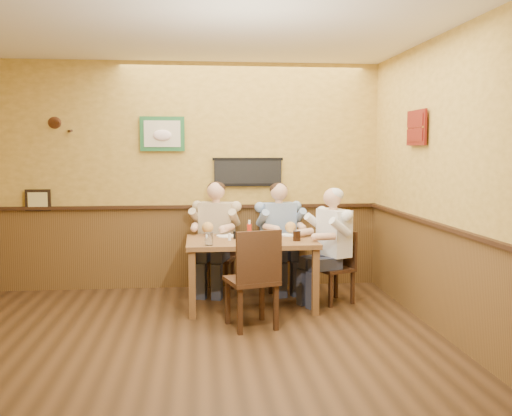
{
  "coord_description": "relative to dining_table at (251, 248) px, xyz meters",
  "views": [
    {
      "loc": [
        0.23,
        -4.63,
        1.72
      ],
      "look_at": [
        0.85,
        1.45,
        1.1
      ],
      "focal_mm": 40.0,
      "sensor_mm": 36.0,
      "label": 1
    }
  ],
  "objects": [
    {
      "name": "hot_sauce_bottle",
      "position": [
        -0.02,
        -0.04,
        0.19
      ],
      "size": [
        0.06,
        0.06,
        0.2
      ],
      "primitive_type": "cylinder",
      "rotation": [
        0.0,
        0.0,
        0.42
      ],
      "color": "red",
      "rests_on": "dining_table"
    },
    {
      "name": "plate_far_right",
      "position": [
        0.47,
        0.25,
        0.1
      ],
      "size": [
        0.28,
        0.28,
        0.01
      ],
      "primitive_type": "cylinder",
      "rotation": [
        0.0,
        0.0,
        0.4
      ],
      "color": "white",
      "rests_on": "dining_table"
    },
    {
      "name": "room",
      "position": [
        -0.66,
        -1.33,
        1.03
      ],
      "size": [
        5.02,
        5.03,
        2.81
      ],
      "color": "black",
      "rests_on": "ground"
    },
    {
      "name": "water_glass_left",
      "position": [
        -0.47,
        -0.33,
        0.16
      ],
      "size": [
        0.1,
        0.1,
        0.13
      ],
      "primitive_type": "cylinder",
      "rotation": [
        0.0,
        0.0,
        -0.16
      ],
      "color": "white",
      "rests_on": "dining_table"
    },
    {
      "name": "cola_tumbler",
      "position": [
        0.48,
        -0.14,
        0.15
      ],
      "size": [
        0.09,
        0.09,
        0.11
      ],
      "primitive_type": "cylinder",
      "rotation": [
        0.0,
        0.0,
        -0.17
      ],
      "color": "black",
      "rests_on": "dining_table"
    },
    {
      "name": "diner_blue_polo",
      "position": [
        0.4,
        0.73,
        -0.06
      ],
      "size": [
        0.66,
        0.66,
        1.19
      ],
      "primitive_type": null,
      "rotation": [
        0.0,
        0.0,
        0.22
      ],
      "color": "#7B95B8",
      "rests_on": "ground"
    },
    {
      "name": "diner_tan_shirt",
      "position": [
        -0.35,
        0.71,
        -0.05
      ],
      "size": [
        0.69,
        0.69,
        1.21
      ],
      "primitive_type": null,
      "rotation": [
        0.0,
        0.0,
        -0.29
      ],
      "color": "beige",
      "rests_on": "ground"
    },
    {
      "name": "chair_back_left",
      "position": [
        -0.35,
        0.71,
        -0.24
      ],
      "size": [
        0.49,
        0.49,
        0.85
      ],
      "primitive_type": null,
      "rotation": [
        0.0,
        0.0,
        -0.29
      ],
      "color": "#372011",
      "rests_on": "ground"
    },
    {
      "name": "diner_white_elder",
      "position": [
        0.94,
        0.07,
        -0.07
      ],
      "size": [
        0.71,
        0.71,
        1.17
      ],
      "primitive_type": null,
      "rotation": [
        0.0,
        0.0,
        -1.16
      ],
      "color": "silver",
      "rests_on": "ground"
    },
    {
      "name": "water_glass_mid",
      "position": [
        0.24,
        -0.37,
        0.15
      ],
      "size": [
        0.09,
        0.09,
        0.13
      ],
      "primitive_type": "cylinder",
      "rotation": [
        0.0,
        0.0,
        -0.11
      ],
      "color": "white",
      "rests_on": "dining_table"
    },
    {
      "name": "chair_right_end",
      "position": [
        0.94,
        0.07,
        -0.25
      ],
      "size": [
        0.5,
        0.5,
        0.82
      ],
      "primitive_type": null,
      "rotation": [
        0.0,
        0.0,
        -1.16
      ],
      "color": "#372011",
      "rests_on": "ground"
    },
    {
      "name": "chair_near_side",
      "position": [
        -0.06,
        -0.73,
        -0.17
      ],
      "size": [
        0.55,
        0.55,
        0.98
      ],
      "primitive_type": null,
      "rotation": [
        0.0,
        0.0,
        3.41
      ],
      "color": "#372011",
      "rests_on": "ground"
    },
    {
      "name": "dining_table",
      "position": [
        0.0,
        0.0,
        0.0
      ],
      "size": [
        1.4,
        0.9,
        0.75
      ],
      "color": "brown",
      "rests_on": "ground"
    },
    {
      "name": "plate_far_left",
      "position": [
        -0.26,
        0.25,
        0.1
      ],
      "size": [
        0.23,
        0.23,
        0.01
      ],
      "primitive_type": "cylinder",
      "rotation": [
        0.0,
        0.0,
        0.1
      ],
      "color": "white",
      "rests_on": "dining_table"
    },
    {
      "name": "pepper_shaker",
      "position": [
        -0.17,
        0.05,
        0.13
      ],
      "size": [
        0.04,
        0.04,
        0.08
      ],
      "primitive_type": "cylinder",
      "rotation": [
        0.0,
        0.0,
        0.33
      ],
      "color": "black",
      "rests_on": "dining_table"
    },
    {
      "name": "salt_shaker",
      "position": [
        -0.24,
        -0.05,
        0.13
      ],
      "size": [
        0.03,
        0.03,
        0.08
      ],
      "primitive_type": "cylinder",
      "rotation": [
        0.0,
        0.0,
        -0.01
      ],
      "color": "white",
      "rests_on": "dining_table"
    },
    {
      "name": "chair_back_right",
      "position": [
        0.4,
        0.73,
        -0.24
      ],
      "size": [
        0.46,
        0.46,
        0.83
      ],
      "primitive_type": null,
      "rotation": [
        0.0,
        0.0,
        0.22
      ],
      "color": "#372011",
      "rests_on": "ground"
    }
  ]
}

